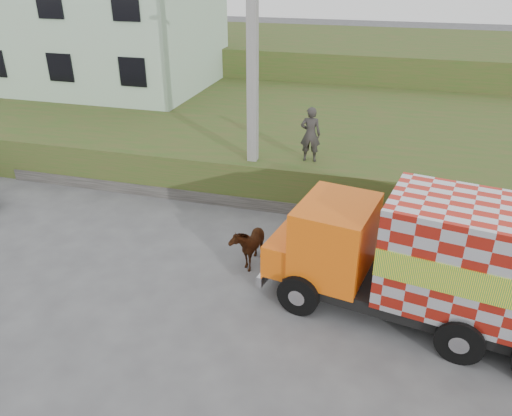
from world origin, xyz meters
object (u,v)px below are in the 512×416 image
(utility_pole, at_px, (253,80))
(cargo_truck, at_px, (438,262))
(cow, at_px, (249,243))
(pedestrian, at_px, (310,134))

(utility_pole, distance_m, cargo_truck, 7.80)
(utility_pole, bearing_deg, cow, -75.51)
(cow, relative_size, pedestrian, 0.79)
(utility_pole, distance_m, cow, 5.12)
(cargo_truck, bearing_deg, cow, 175.51)
(cargo_truck, height_order, pedestrian, pedestrian)
(utility_pole, height_order, pedestrian, utility_pole)
(cow, height_order, pedestrian, pedestrian)
(utility_pole, relative_size, pedestrian, 4.51)
(cow, distance_m, pedestrian, 4.53)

